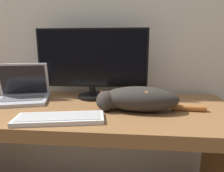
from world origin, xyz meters
TOP-DOWN VIEW (x-y plane):
  - wall_back at (0.00, 0.71)m, footprint 6.40×0.06m
  - desk at (0.00, 0.33)m, footprint 1.77×0.65m
  - monitor at (0.07, 0.50)m, footprint 0.69×0.18m
  - laptop at (-0.34, 0.38)m, footprint 0.34×0.29m
  - external_keyboard at (-0.01, 0.11)m, footprint 0.41×0.20m
  - cat at (0.34, 0.27)m, footprint 0.56×0.18m

SIDE VIEW (x-z plane):
  - desk at x=0.00m, z-range 0.23..0.98m
  - external_keyboard at x=-0.01m, z-range 0.75..0.77m
  - laptop at x=-0.34m, z-range 0.68..0.91m
  - cat at x=0.34m, z-range 0.75..0.88m
  - monitor at x=0.07m, z-range 0.76..1.20m
  - wall_back at x=0.00m, z-range 0.00..2.60m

